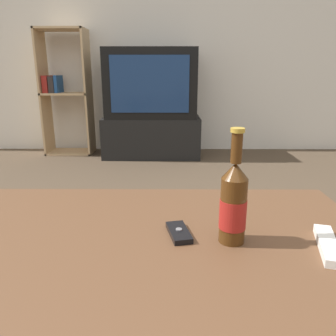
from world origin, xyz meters
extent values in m
cube|color=silver|center=(0.00, 3.02, 1.30)|extent=(8.00, 0.05, 2.60)
cube|color=brown|center=(0.00, 0.00, 0.42)|extent=(1.17, 0.88, 0.04)
cylinder|color=#492F1E|center=(-0.52, 0.38, 0.20)|extent=(0.07, 0.07, 0.40)
cylinder|color=#492F1E|center=(0.52, 0.38, 0.20)|extent=(0.07, 0.07, 0.40)
cube|color=black|center=(-0.13, 2.71, 0.20)|extent=(0.98, 0.49, 0.40)
cube|color=black|center=(-0.13, 2.71, 0.74)|extent=(0.89, 0.48, 0.66)
cube|color=navy|center=(-0.13, 2.46, 0.74)|extent=(0.73, 0.01, 0.52)
cube|color=tan|center=(-1.25, 2.81, 0.63)|extent=(0.02, 0.30, 1.26)
cube|color=tan|center=(-0.79, 2.81, 0.63)|extent=(0.02, 0.30, 1.26)
cube|color=tan|center=(-1.02, 2.81, 0.01)|extent=(0.48, 0.30, 0.02)
cube|color=tan|center=(-1.02, 2.81, 0.63)|extent=(0.48, 0.30, 0.02)
cube|color=tan|center=(-1.02, 2.81, 1.25)|extent=(0.48, 0.30, 0.02)
cube|color=maroon|center=(-1.20, 2.81, 0.73)|extent=(0.05, 0.21, 0.17)
cube|color=#2D2828|center=(-1.14, 2.81, 0.72)|extent=(0.05, 0.21, 0.16)
cube|color=navy|center=(-1.09, 2.81, 0.73)|extent=(0.03, 0.21, 0.17)
cylinder|color=#47280F|center=(0.21, 0.07, 0.52)|extent=(0.06, 0.06, 0.16)
cylinder|color=maroon|center=(0.21, 0.07, 0.51)|extent=(0.06, 0.06, 0.07)
cone|color=#47280F|center=(0.21, 0.07, 0.62)|extent=(0.06, 0.06, 0.04)
cylinder|color=#47280F|center=(0.21, 0.07, 0.68)|extent=(0.03, 0.03, 0.07)
cylinder|color=#B79333|center=(0.21, 0.07, 0.72)|extent=(0.03, 0.03, 0.01)
cube|color=black|center=(0.08, 0.10, 0.45)|extent=(0.07, 0.12, 0.01)
cylinder|color=slate|center=(0.08, 0.10, 0.46)|extent=(0.02, 0.02, 0.00)
cube|color=white|center=(0.43, 0.03, 0.45)|extent=(0.09, 0.18, 0.02)
camera|label=1|loc=(0.06, -0.66, 0.84)|focal=35.00mm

